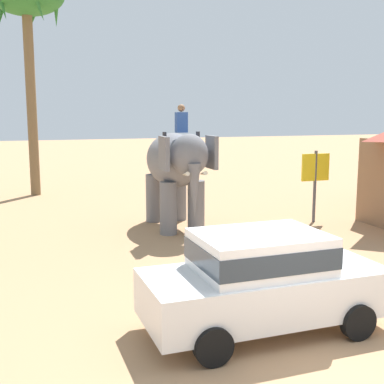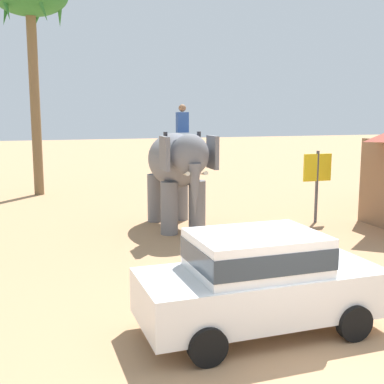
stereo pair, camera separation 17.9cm
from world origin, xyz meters
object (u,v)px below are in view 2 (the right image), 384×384
object	(u,v)px
palm_tree_behind_elephant	(30,2)
car_sedan_foreground	(259,278)
elephant_with_mahout	(177,166)
signboard_yellow	(317,172)

from	to	relation	value
palm_tree_behind_elephant	car_sedan_foreground	bearing A→B (deg)	-78.26
car_sedan_foreground	elephant_with_mahout	bearing A→B (deg)	84.10
palm_tree_behind_elephant	signboard_yellow	bearing A→B (deg)	-45.10
car_sedan_foreground	signboard_yellow	world-z (taller)	signboard_yellow
car_sedan_foreground	palm_tree_behind_elephant	size ratio (longest dim) A/B	0.44
palm_tree_behind_elephant	signboard_yellow	world-z (taller)	palm_tree_behind_elephant
elephant_with_mahout	car_sedan_foreground	bearing A→B (deg)	-95.90
car_sedan_foreground	signboard_yellow	distance (m)	8.91
car_sedan_foreground	palm_tree_behind_elephant	distance (m)	17.67
car_sedan_foreground	elephant_with_mahout	xyz separation A→B (m)	(0.79, 7.65, 1.06)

